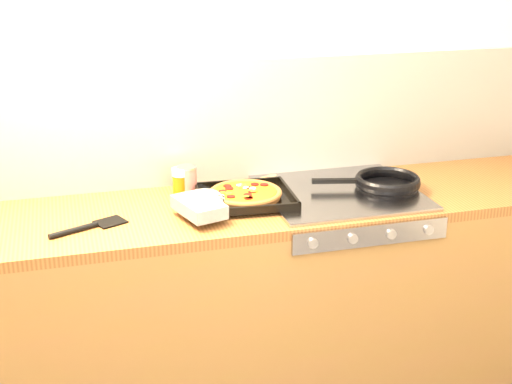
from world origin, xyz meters
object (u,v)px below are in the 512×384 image
object	(u,v)px
pizza_on_tray	(232,197)
frying_pan	(386,183)
juice_glass	(181,182)
tomato_can	(187,180)

from	to	relation	value
pizza_on_tray	frying_pan	bearing A→B (deg)	0.21
juice_glass	pizza_on_tray	bearing A→B (deg)	-47.82
pizza_on_tray	juice_glass	bearing A→B (deg)	132.18
frying_pan	juice_glass	world-z (taller)	juice_glass
pizza_on_tray	frying_pan	size ratio (longest dim) A/B	1.06
pizza_on_tray	juice_glass	world-z (taller)	juice_glass
frying_pan	tomato_can	world-z (taller)	tomato_can
pizza_on_tray	tomato_can	world-z (taller)	tomato_can
frying_pan	tomato_can	xyz separation A→B (m)	(-0.77, 0.19, 0.02)
pizza_on_tray	tomato_can	xyz separation A→B (m)	(-0.14, 0.19, 0.02)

